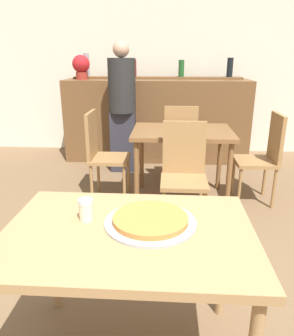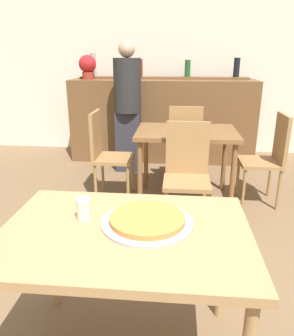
{
  "view_description": "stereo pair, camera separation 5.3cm",
  "coord_description": "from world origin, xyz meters",
  "px_view_note": "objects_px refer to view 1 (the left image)",
  "views": [
    {
      "loc": [
        0.16,
        -1.27,
        1.47
      ],
      "look_at": [
        0.05,
        0.55,
        0.84
      ],
      "focal_mm": 35.0,
      "sensor_mm": 36.0,
      "label": 1
    },
    {
      "loc": [
        0.22,
        -1.27,
        1.47
      ],
      "look_at": [
        0.05,
        0.55,
        0.84
      ],
      "focal_mm": 35.0,
      "sensor_mm": 36.0,
      "label": 2
    }
  ],
  "objects_px": {
    "chair_far_side_left": "(102,150)",
    "person_standing": "(122,104)",
    "chair_far_side_front": "(184,169)",
    "pizza_tray": "(150,220)",
    "chair_far_side_back": "(180,139)",
    "potted_plant": "(81,66)",
    "cheese_shaker": "(86,210)",
    "chair_far_side_right": "(264,153)"
  },
  "relations": [
    {
      "from": "chair_far_side_front",
      "to": "person_standing",
      "type": "xyz_separation_m",
      "value": [
        -0.73,
        1.41,
        0.36
      ]
    },
    {
      "from": "chair_far_side_back",
      "to": "chair_far_side_right",
      "type": "bearing_deg",
      "value": 147.58
    },
    {
      "from": "chair_far_side_front",
      "to": "pizza_tray",
      "type": "xyz_separation_m",
      "value": [
        -0.22,
        -1.39,
        0.23
      ]
    },
    {
      "from": "chair_far_side_right",
      "to": "person_standing",
      "type": "distance_m",
      "value": 1.83
    },
    {
      "from": "chair_far_side_left",
      "to": "potted_plant",
      "type": "bearing_deg",
      "value": 20.52
    },
    {
      "from": "chair_far_side_back",
      "to": "potted_plant",
      "type": "relative_size",
      "value": 2.84
    },
    {
      "from": "potted_plant",
      "to": "chair_far_side_right",
      "type": "bearing_deg",
      "value": -32.67
    },
    {
      "from": "chair_far_side_front",
      "to": "chair_far_side_left",
      "type": "xyz_separation_m",
      "value": [
        -0.84,
        0.53,
        0.0
      ]
    },
    {
      "from": "chair_far_side_right",
      "to": "chair_far_side_left",
      "type": "bearing_deg",
      "value": -90.0
    },
    {
      "from": "pizza_tray",
      "to": "person_standing",
      "type": "relative_size",
      "value": 0.26
    },
    {
      "from": "chair_far_side_left",
      "to": "chair_far_side_back",
      "type": "bearing_deg",
      "value": -57.58
    },
    {
      "from": "chair_far_side_left",
      "to": "potted_plant",
      "type": "relative_size",
      "value": 2.84
    },
    {
      "from": "chair_far_side_left",
      "to": "pizza_tray",
      "type": "height_order",
      "value": "chair_far_side_left"
    },
    {
      "from": "chair_far_side_back",
      "to": "potted_plant",
      "type": "distance_m",
      "value": 1.81
    },
    {
      "from": "chair_far_side_front",
      "to": "chair_far_side_back",
      "type": "relative_size",
      "value": 1.0
    },
    {
      "from": "chair_far_side_front",
      "to": "chair_far_side_left",
      "type": "relative_size",
      "value": 1.0
    },
    {
      "from": "chair_far_side_back",
      "to": "potted_plant",
      "type": "height_order",
      "value": "potted_plant"
    },
    {
      "from": "chair_far_side_back",
      "to": "pizza_tray",
      "type": "relative_size",
      "value": 2.2
    },
    {
      "from": "chair_far_side_front",
      "to": "chair_far_side_back",
      "type": "bearing_deg",
      "value": 90.0
    },
    {
      "from": "chair_far_side_back",
      "to": "cheese_shaker",
      "type": "height_order",
      "value": "chair_far_side_back"
    },
    {
      "from": "chair_far_side_left",
      "to": "cheese_shaker",
      "type": "height_order",
      "value": "chair_far_side_left"
    },
    {
      "from": "chair_far_side_front",
      "to": "chair_far_side_left",
      "type": "height_order",
      "value": "same"
    },
    {
      "from": "chair_far_side_back",
      "to": "potted_plant",
      "type": "bearing_deg",
      "value": -32.82
    },
    {
      "from": "chair_far_side_left",
      "to": "cheese_shaker",
      "type": "relative_size",
      "value": 8.71
    },
    {
      "from": "chair_far_side_back",
      "to": "chair_far_side_left",
      "type": "xyz_separation_m",
      "value": [
        -0.84,
        -0.53,
        0.0
      ]
    },
    {
      "from": "chair_far_side_back",
      "to": "person_standing",
      "type": "xyz_separation_m",
      "value": [
        -0.73,
        0.35,
        0.36
      ]
    },
    {
      "from": "person_standing",
      "to": "potted_plant",
      "type": "height_order",
      "value": "person_standing"
    },
    {
      "from": "chair_far_side_front",
      "to": "person_standing",
      "type": "bearing_deg",
      "value": 117.29
    },
    {
      "from": "chair_far_side_front",
      "to": "chair_far_side_back",
      "type": "xyz_separation_m",
      "value": [
        0.0,
        1.06,
        0.0
      ]
    },
    {
      "from": "chair_far_side_front",
      "to": "potted_plant",
      "type": "relative_size",
      "value": 2.84
    },
    {
      "from": "chair_far_side_front",
      "to": "pizza_tray",
      "type": "distance_m",
      "value": 1.43
    },
    {
      "from": "chair_far_side_front",
      "to": "chair_far_side_right",
      "type": "bearing_deg",
      "value": 32.42
    },
    {
      "from": "chair_far_side_right",
      "to": "potted_plant",
      "type": "relative_size",
      "value": 2.84
    },
    {
      "from": "pizza_tray",
      "to": "person_standing",
      "type": "distance_m",
      "value": 2.85
    },
    {
      "from": "pizza_tray",
      "to": "cheese_shaker",
      "type": "height_order",
      "value": "cheese_shaker"
    },
    {
      "from": "cheese_shaker",
      "to": "potted_plant",
      "type": "relative_size",
      "value": 0.33
    },
    {
      "from": "chair_far_side_back",
      "to": "chair_far_side_right",
      "type": "height_order",
      "value": "same"
    },
    {
      "from": "cheese_shaker",
      "to": "potted_plant",
      "type": "distance_m",
      "value": 3.47
    },
    {
      "from": "chair_far_side_back",
      "to": "pizza_tray",
      "type": "bearing_deg",
      "value": 84.89
    },
    {
      "from": "potted_plant",
      "to": "chair_far_side_front",
      "type": "bearing_deg",
      "value": -54.91
    },
    {
      "from": "chair_far_side_front",
      "to": "chair_far_side_back",
      "type": "distance_m",
      "value": 1.06
    },
    {
      "from": "chair_far_side_left",
      "to": "person_standing",
      "type": "xyz_separation_m",
      "value": [
        0.11,
        0.88,
        0.36
      ]
    }
  ]
}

